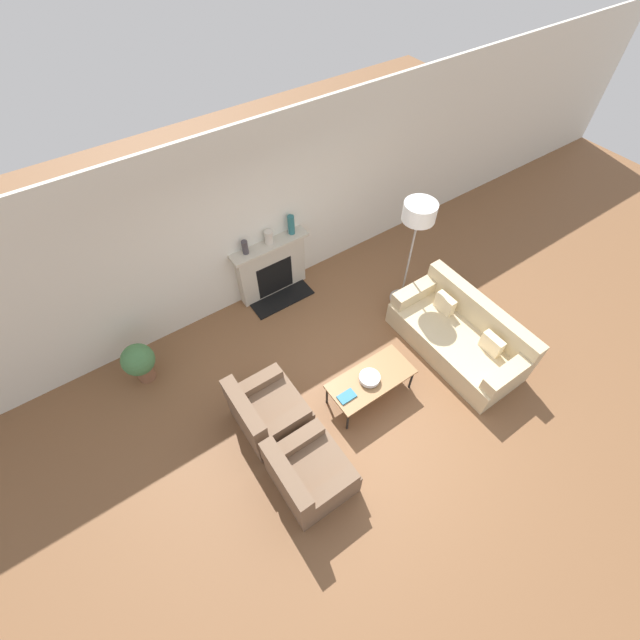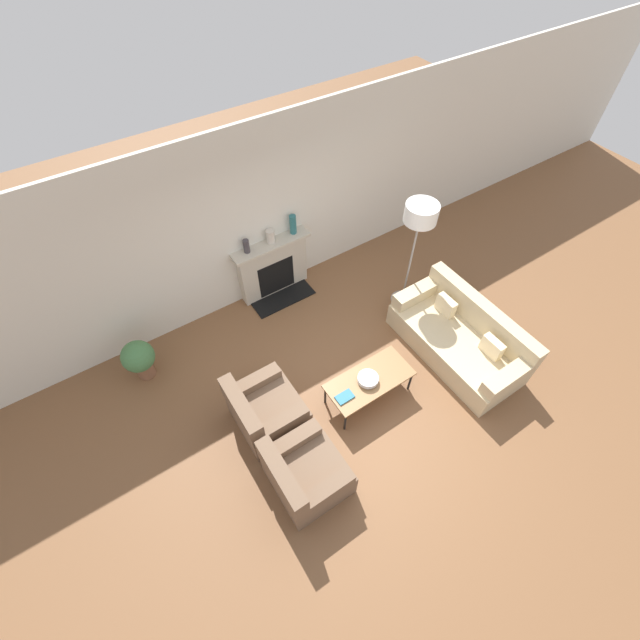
# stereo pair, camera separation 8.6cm
# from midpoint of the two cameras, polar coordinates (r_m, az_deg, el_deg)

# --- Properties ---
(ground_plane) EXTENTS (18.00, 18.00, 0.00)m
(ground_plane) POSITION_cam_midpoint_polar(r_m,az_deg,el_deg) (6.18, 5.60, -10.35)
(ground_plane) COLOR brown
(wall_back) EXTENTS (18.00, 0.06, 2.90)m
(wall_back) POSITION_cam_midpoint_polar(r_m,az_deg,el_deg) (6.54, -7.71, 13.41)
(wall_back) COLOR silver
(wall_back) RESTS_ON ground_plane
(fireplace) EXTENTS (1.29, 0.59, 1.03)m
(fireplace) POSITION_cam_midpoint_polar(r_m,az_deg,el_deg) (7.07, -5.90, 6.94)
(fireplace) COLOR beige
(fireplace) RESTS_ON ground_plane
(couch) EXTENTS (0.97, 2.03, 0.84)m
(couch) POSITION_cam_midpoint_polar(r_m,az_deg,el_deg) (6.69, 18.50, -2.25)
(couch) COLOR #CCB78E
(couch) RESTS_ON ground_plane
(armchair_near) EXTENTS (0.84, 0.88, 0.85)m
(armchair_near) POSITION_cam_midpoint_polar(r_m,az_deg,el_deg) (5.39, -1.61, -19.81)
(armchair_near) COLOR brown
(armchair_near) RESTS_ON ground_plane
(armchair_far) EXTENTS (0.84, 0.88, 0.85)m
(armchair_far) POSITION_cam_midpoint_polar(r_m,az_deg,el_deg) (5.75, -6.94, -11.95)
(armchair_far) COLOR brown
(armchair_far) RESTS_ON ground_plane
(coffee_table) EXTENTS (1.20, 0.55, 0.44)m
(coffee_table) POSITION_cam_midpoint_polar(r_m,az_deg,el_deg) (5.86, 7.03, -8.01)
(coffee_table) COLOR olive
(coffee_table) RESTS_ON ground_plane
(bowl) EXTENTS (0.28, 0.28, 0.09)m
(bowl) POSITION_cam_midpoint_polar(r_m,az_deg,el_deg) (5.77, 6.84, -7.80)
(bowl) COLOR silver
(bowl) RESTS_ON coffee_table
(book) EXTENTS (0.24, 0.15, 0.02)m
(book) POSITION_cam_midpoint_polar(r_m,az_deg,el_deg) (5.65, 3.75, -10.21)
(book) COLOR teal
(book) RESTS_ON coffee_table
(floor_lamp) EXTENTS (0.47, 0.47, 1.92)m
(floor_lamp) POSITION_cam_midpoint_polar(r_m,az_deg,el_deg) (6.25, 13.52, 12.69)
(floor_lamp) COLOR gray
(floor_lamp) RESTS_ON ground_plane
(mantel_vase_left) EXTENTS (0.10, 0.10, 0.22)m
(mantel_vase_left) POSITION_cam_midpoint_polar(r_m,az_deg,el_deg) (6.54, -9.42, 9.68)
(mantel_vase_left) COLOR #3D383D
(mantel_vase_left) RESTS_ON fireplace
(mantel_vase_center_left) EXTENTS (0.13, 0.13, 0.22)m
(mantel_vase_center_left) POSITION_cam_midpoint_polar(r_m,az_deg,el_deg) (6.66, -6.25, 11.02)
(mantel_vase_center_left) COLOR beige
(mantel_vase_center_left) RESTS_ON fireplace
(mantel_vase_center_right) EXTENTS (0.11, 0.11, 0.32)m
(mantel_vase_center_right) POSITION_cam_midpoint_polar(r_m,az_deg,el_deg) (6.77, -3.26, 12.61)
(mantel_vase_center_right) COLOR #28666B
(mantel_vase_center_right) RESTS_ON fireplace
(potted_plant) EXTENTS (0.46, 0.46, 0.68)m
(potted_plant) POSITION_cam_midpoint_polar(r_m,az_deg,el_deg) (6.51, -22.66, -4.72)
(potted_plant) COLOR brown
(potted_plant) RESTS_ON ground_plane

